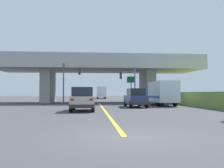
{
  "coord_description": "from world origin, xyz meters",
  "views": [
    {
      "loc": [
        -1.17,
        -8.44,
        1.55
      ],
      "look_at": [
        1.05,
        17.25,
        2.5
      ],
      "focal_mm": 38.5,
      "sensor_mm": 36.0,
      "label": 1
    }
  ],
  "objects_px": {
    "box_truck": "(161,93)",
    "highway_sign": "(131,83)",
    "suv_lead": "(83,99)",
    "suv_crossing": "(135,98)",
    "traffic_signal_nearside": "(130,81)",
    "semi_truck_distant": "(101,92)",
    "traffic_signal_farside": "(69,78)"
  },
  "relations": [
    {
      "from": "box_truck",
      "to": "highway_sign",
      "type": "height_order",
      "value": "highway_sign"
    },
    {
      "from": "traffic_signal_farside",
      "to": "semi_truck_distant",
      "type": "distance_m",
      "value": 30.81
    },
    {
      "from": "traffic_signal_nearside",
      "to": "highway_sign",
      "type": "distance_m",
      "value": 2.56
    },
    {
      "from": "suv_lead",
      "to": "highway_sign",
      "type": "bearing_deg",
      "value": 66.39
    },
    {
      "from": "suv_crossing",
      "to": "traffic_signal_farside",
      "type": "xyz_separation_m",
      "value": [
        -7.86,
        8.09,
        2.57
      ]
    },
    {
      "from": "suv_lead",
      "to": "highway_sign",
      "type": "xyz_separation_m",
      "value": [
        6.79,
        15.52,
        2.0
      ]
    },
    {
      "from": "highway_sign",
      "to": "semi_truck_distant",
      "type": "bearing_deg",
      "value": 96.94
    },
    {
      "from": "semi_truck_distant",
      "to": "traffic_signal_nearside",
      "type": "bearing_deg",
      "value": -84.76
    },
    {
      "from": "box_truck",
      "to": "traffic_signal_farside",
      "type": "height_order",
      "value": "traffic_signal_farside"
    },
    {
      "from": "suv_crossing",
      "to": "traffic_signal_nearside",
      "type": "distance_m",
      "value": 8.36
    },
    {
      "from": "suv_crossing",
      "to": "highway_sign",
      "type": "relative_size",
      "value": 1.09
    },
    {
      "from": "box_truck",
      "to": "traffic_signal_nearside",
      "type": "bearing_deg",
      "value": 122.45
    },
    {
      "from": "traffic_signal_nearside",
      "to": "highway_sign",
      "type": "bearing_deg",
      "value": 76.22
    },
    {
      "from": "suv_lead",
      "to": "traffic_signal_nearside",
      "type": "relative_size",
      "value": 0.81
    },
    {
      "from": "traffic_signal_nearside",
      "to": "highway_sign",
      "type": "relative_size",
      "value": 1.26
    },
    {
      "from": "semi_truck_distant",
      "to": "box_truck",
      "type": "bearing_deg",
      "value": -80.52
    },
    {
      "from": "suv_lead",
      "to": "highway_sign",
      "type": "distance_m",
      "value": 17.06
    },
    {
      "from": "suv_crossing",
      "to": "highway_sign",
      "type": "bearing_deg",
      "value": 81.67
    },
    {
      "from": "suv_lead",
      "to": "box_truck",
      "type": "bearing_deg",
      "value": 41.48
    },
    {
      "from": "suv_lead",
      "to": "traffic_signal_nearside",
      "type": "height_order",
      "value": "traffic_signal_nearside"
    },
    {
      "from": "suv_crossing",
      "to": "highway_sign",
      "type": "xyz_separation_m",
      "value": [
        1.28,
        10.5,
        2.0
      ]
    },
    {
      "from": "suv_lead",
      "to": "highway_sign",
      "type": "height_order",
      "value": "highway_sign"
    },
    {
      "from": "box_truck",
      "to": "traffic_signal_farside",
      "type": "relative_size",
      "value": 1.31
    },
    {
      "from": "suv_crossing",
      "to": "traffic_signal_farside",
      "type": "height_order",
      "value": "traffic_signal_farside"
    },
    {
      "from": "suv_lead",
      "to": "highway_sign",
      "type": "relative_size",
      "value": 1.01
    },
    {
      "from": "traffic_signal_farside",
      "to": "semi_truck_distant",
      "type": "xyz_separation_m",
      "value": [
        5.75,
        30.21,
        -1.93
      ]
    },
    {
      "from": "suv_lead",
      "to": "box_truck",
      "type": "distance_m",
      "value": 12.38
    },
    {
      "from": "suv_crossing",
      "to": "box_truck",
      "type": "height_order",
      "value": "box_truck"
    },
    {
      "from": "box_truck",
      "to": "semi_truck_distant",
      "type": "relative_size",
      "value": 1.0
    },
    {
      "from": "box_truck",
      "to": "semi_truck_distant",
      "type": "bearing_deg",
      "value": 99.48
    },
    {
      "from": "suv_crossing",
      "to": "traffic_signal_farside",
      "type": "relative_size",
      "value": 0.8
    },
    {
      "from": "traffic_signal_nearside",
      "to": "semi_truck_distant",
      "type": "height_order",
      "value": "traffic_signal_nearside"
    }
  ]
}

